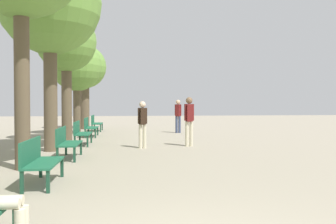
{
  "coord_description": "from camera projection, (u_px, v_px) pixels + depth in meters",
  "views": [
    {
      "loc": [
        -0.47,
        -3.19,
        1.57
      ],
      "look_at": [
        0.63,
        6.66,
        1.31
      ],
      "focal_mm": 40.0,
      "sensor_mm": 36.0,
      "label": 1
    }
  ],
  "objects": [
    {
      "name": "bench_row_5",
      "position": [
        95.0,
        122.0,
        20.27
      ],
      "size": [
        0.52,
        1.5,
        0.87
      ],
      "color": "#1E6042",
      "rests_on": "ground_plane"
    },
    {
      "name": "pedestrian_far",
      "position": [
        189.0,
        118.0,
        13.33
      ],
      "size": [
        0.35,
        0.26,
        1.75
      ],
      "color": "beige",
      "rests_on": "ground_plane"
    },
    {
      "name": "tree_row_2",
      "position": [
        50.0,
        4.0,
        11.85
      ],
      "size": [
        3.26,
        3.26,
        6.36
      ],
      "color": "brown",
      "rests_on": "ground_plane"
    },
    {
      "name": "pedestrian_near",
      "position": [
        178.0,
        114.0,
        19.1
      ],
      "size": [
        0.34,
        0.3,
        1.7
      ],
      "color": "#384260",
      "rests_on": "ground_plane"
    },
    {
      "name": "pedestrian_mid",
      "position": [
        142.0,
        121.0,
        12.74
      ],
      "size": [
        0.32,
        0.26,
        1.6
      ],
      "color": "beige",
      "rests_on": "ground_plane"
    },
    {
      "name": "tree_row_4",
      "position": [
        77.0,
        67.0,
        18.25
      ],
      "size": [
        2.46,
        2.46,
        4.57
      ],
      "color": "brown",
      "rests_on": "ground_plane"
    },
    {
      "name": "bench_row_1",
      "position": [
        38.0,
        159.0,
        7.09
      ],
      "size": [
        0.52,
        1.5,
        0.87
      ],
      "color": "#1E6042",
      "rests_on": "ground_plane"
    },
    {
      "name": "bench_row_3",
      "position": [
        81.0,
        132.0,
        13.68
      ],
      "size": [
        0.52,
        1.5,
        0.87
      ],
      "color": "#1E6042",
      "rests_on": "ground_plane"
    },
    {
      "name": "bench_row_4",
      "position": [
        89.0,
        126.0,
        16.97
      ],
      "size": [
        0.52,
        1.5,
        0.87
      ],
      "color": "#1E6042",
      "rests_on": "ground_plane"
    },
    {
      "name": "tree_row_3",
      "position": [
        66.0,
        44.0,
        15.11
      ],
      "size": [
        2.42,
        2.42,
        5.22
      ],
      "color": "brown",
      "rests_on": "ground_plane"
    },
    {
      "name": "tree_row_5",
      "position": [
        85.0,
        69.0,
        21.79
      ],
      "size": [
        2.5,
        2.5,
        4.89
      ],
      "color": "brown",
      "rests_on": "ground_plane"
    },
    {
      "name": "bench_row_2",
      "position": [
        66.0,
        141.0,
        10.39
      ],
      "size": [
        0.52,
        1.5,
        0.87
      ],
      "color": "#1E6042",
      "rests_on": "ground_plane"
    }
  ]
}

